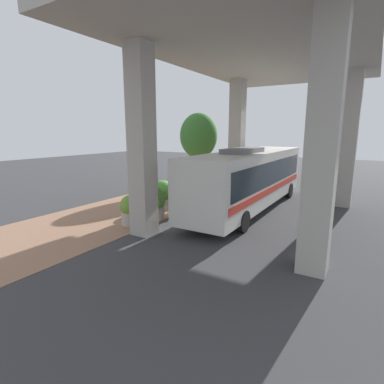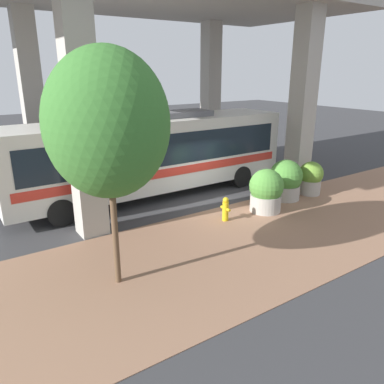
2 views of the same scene
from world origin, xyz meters
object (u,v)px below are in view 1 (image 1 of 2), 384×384
Objects in this scene: street_tree_near at (199,136)px; planter_back at (131,210)px; planter_front at (152,203)px; bus at (250,176)px; fire_hydrant at (183,196)px; planter_middle at (163,195)px.

planter_back is at bearing -78.55° from street_tree_near.
street_tree_near is (-2.19, 8.57, 3.29)m from planter_front.
fire_hydrant is at bearing -169.76° from bus.
planter_front is 1.01× the size of planter_middle.
planter_front reaches higher than fire_hydrant.
planter_front is 1.43m from planter_back.
planter_front is at bearing -129.61° from bus.
planter_front is 1.84m from planter_middle.
street_tree_near is (-1.59, 6.84, 3.28)m from planter_middle.
fire_hydrant is 0.54× the size of planter_middle.
bus is at bearing 56.78° from planter_back.
bus is 7.49m from street_tree_near.
bus is at bearing 32.07° from planter_middle.
planter_back is (-3.80, -5.80, -1.19)m from bus.
bus reaches higher than planter_front.
planter_front is at bearing -75.65° from street_tree_near.
planter_back is (0.33, -5.06, 0.29)m from fire_hydrant.
street_tree_near is at bearing 104.35° from planter_front.
fire_hydrant is at bearing -71.08° from street_tree_near.
fire_hydrant is 6.37m from street_tree_near.
planter_middle reaches higher than planter_back.
planter_back is at bearing -82.11° from planter_middle.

